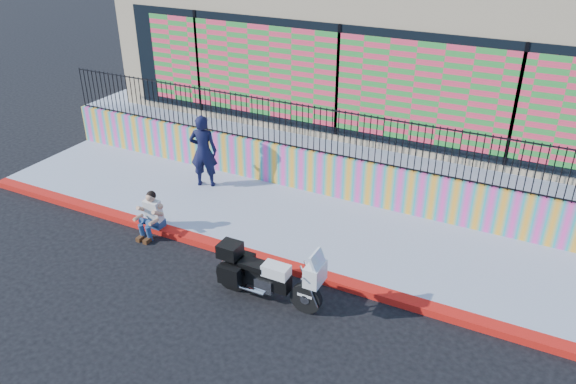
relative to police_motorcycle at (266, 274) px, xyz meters
The scene contains 10 objects.
ground 1.41m from the police_motorcycle, 127.01° to the left, with size 90.00×90.00×0.00m, color black.
red_curb 1.38m from the police_motorcycle, 127.01° to the left, with size 16.00×0.30×0.15m, color #B1190C.
sidewalk 2.84m from the police_motorcycle, 106.17° to the left, with size 16.00×3.00×0.15m, color #9099AD.
mural_wall 4.35m from the police_motorcycle, 100.30° to the left, with size 16.00×0.20×1.10m, color #F33FA9.
metal_fence 4.54m from the police_motorcycle, 100.30° to the left, with size 15.80×0.04×1.20m, color black, non-canonical shape.
elevated_platform 9.41m from the police_motorcycle, 94.74° to the left, with size 16.00×10.00×1.25m, color #9099AD.
storefront_building 9.58m from the police_motorcycle, 94.85° to the left, with size 14.00×8.06×4.00m.
police_motorcycle is the anchor object (origin of this frame).
police_officer 4.96m from the police_motorcycle, 138.02° to the left, with size 0.71×0.46×1.94m, color black.
seated_man 3.57m from the police_motorcycle, 166.84° to the left, with size 0.54×0.71×1.06m.
Camera 1 is at (5.08, -8.59, 6.87)m, focal length 35.00 mm.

